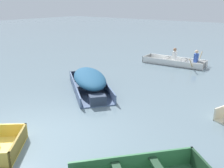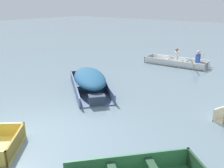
{
  "view_description": "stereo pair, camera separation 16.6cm",
  "coord_description": "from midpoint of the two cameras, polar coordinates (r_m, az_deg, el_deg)",
  "views": [
    {
      "loc": [
        4.7,
        -3.22,
        3.24
      ],
      "look_at": [
        -0.67,
        3.67,
        0.35
      ],
      "focal_mm": 40.0,
      "sensor_mm": 36.0,
      "label": 1
    },
    {
      "loc": [
        4.83,
        -3.11,
        3.24
      ],
      "look_at": [
        -0.67,
        3.67,
        0.35
      ],
      "focal_mm": 40.0,
      "sensor_mm": 36.0,
      "label": 2
    }
  ],
  "objects": [
    {
      "name": "ground_plane",
      "position": [
        6.57,
        -15.41,
        -11.95
      ],
      "size": [
        80.0,
        80.0,
        0.0
      ],
      "primitive_type": "plane",
      "color": "slate"
    },
    {
      "name": "rowboat_white_with_crew",
      "position": [
        13.89,
        15.54,
        4.89
      ],
      "size": [
        3.36,
        2.31,
        0.9
      ],
      "color": "white",
      "rests_on": "ground"
    },
    {
      "name": "skiff_slate_blue_mid_moored",
      "position": [
        9.47,
        -4.6,
        0.92
      ],
      "size": [
        3.39,
        2.99,
        0.74
      ],
      "color": "#475B7F",
      "rests_on": "ground"
    }
  ]
}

